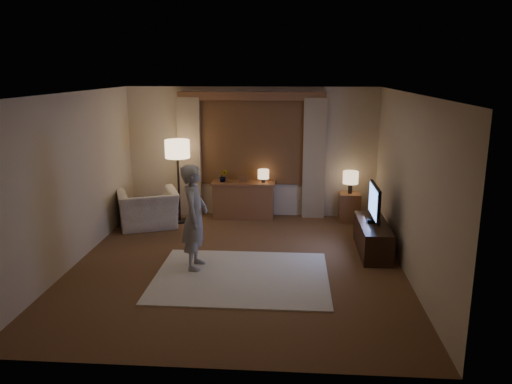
# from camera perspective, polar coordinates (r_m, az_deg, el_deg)

# --- Properties ---
(room) EXTENTS (5.04, 5.54, 2.64)m
(room) POSITION_cam_1_polar(r_m,az_deg,el_deg) (7.86, -1.82, 2.14)
(room) COLOR brown
(room) RESTS_ON ground
(rug) EXTENTS (2.50, 2.00, 0.02)m
(rug) POSITION_cam_1_polar(r_m,az_deg,el_deg) (7.32, -1.67, -9.64)
(rug) COLOR beige
(rug) RESTS_ON floor
(sideboard) EXTENTS (1.20, 0.40, 0.70)m
(sideboard) POSITION_cam_1_polar(r_m,az_deg,el_deg) (10.03, -1.44, -1.04)
(sideboard) COLOR brown
(sideboard) RESTS_ON floor
(picture_frame) EXTENTS (0.16, 0.02, 0.20)m
(picture_frame) POSITION_cam_1_polar(r_m,az_deg,el_deg) (9.93, -1.46, 1.47)
(picture_frame) COLOR brown
(picture_frame) RESTS_ON sideboard
(plant) EXTENTS (0.17, 0.13, 0.30)m
(plant) POSITION_cam_1_polar(r_m,az_deg,el_deg) (9.96, -3.75, 1.79)
(plant) COLOR #999999
(plant) RESTS_ON sideboard
(table_lamp_sideboard) EXTENTS (0.22, 0.22, 0.30)m
(table_lamp_sideboard) POSITION_cam_1_polar(r_m,az_deg,el_deg) (9.88, 0.85, 1.99)
(table_lamp_sideboard) COLOR black
(table_lamp_sideboard) RESTS_ON sideboard
(floor_lamp) EXTENTS (0.47, 0.47, 1.62)m
(floor_lamp) POSITION_cam_1_polar(r_m,az_deg,el_deg) (9.69, -8.96, 4.37)
(floor_lamp) COLOR black
(floor_lamp) RESTS_ON floor
(armchair) EXTENTS (1.37, 1.29, 0.71)m
(armchair) POSITION_cam_1_polar(r_m,az_deg,el_deg) (9.67, -12.25, -1.91)
(armchair) COLOR beige
(armchair) RESTS_ON floor
(side_table) EXTENTS (0.40, 0.40, 0.56)m
(side_table) POSITION_cam_1_polar(r_m,az_deg,el_deg) (10.02, 10.61, -1.71)
(side_table) COLOR brown
(side_table) RESTS_ON floor
(table_lamp_side) EXTENTS (0.30, 0.30, 0.44)m
(table_lamp_side) POSITION_cam_1_polar(r_m,az_deg,el_deg) (9.88, 10.76, 1.58)
(table_lamp_side) COLOR black
(table_lamp_side) RESTS_ON side_table
(tv_stand) EXTENTS (0.45, 1.40, 0.50)m
(tv_stand) POSITION_cam_1_polar(r_m,az_deg,el_deg) (8.41, 13.18, -5.08)
(tv_stand) COLOR black
(tv_stand) RESTS_ON floor
(tv) EXTENTS (0.21, 0.87, 0.63)m
(tv) POSITION_cam_1_polar(r_m,az_deg,el_deg) (8.24, 13.39, -1.15)
(tv) COLOR black
(tv) RESTS_ON tv_stand
(person) EXTENTS (0.39, 0.58, 1.58)m
(person) POSITION_cam_1_polar(r_m,az_deg,el_deg) (7.43, -7.02, -2.84)
(person) COLOR #A29E95
(person) RESTS_ON rug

